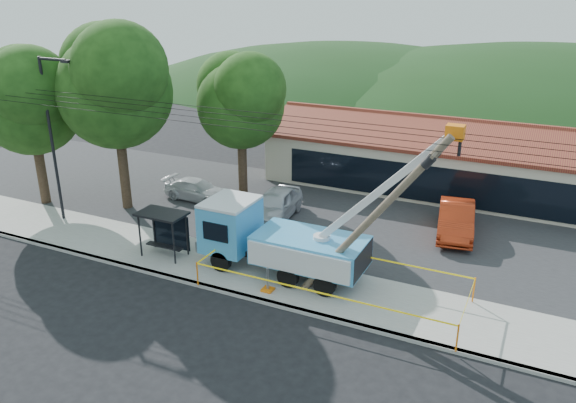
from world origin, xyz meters
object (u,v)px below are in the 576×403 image
(leaning_pole, at_px, (378,212))
(car_red, at_px, (454,236))
(utility_truck, at_px, (278,239))
(bus_shelter, at_px, (165,223))
(car_white, at_px, (198,201))
(car_silver, at_px, (275,220))

(leaning_pole, bearing_deg, car_red, 78.48)
(utility_truck, xyz_separation_m, car_red, (6.50, 7.79, -1.75))
(leaning_pole, relative_size, car_red, 1.48)
(bus_shelter, relative_size, car_red, 0.46)
(leaning_pole, distance_m, bus_shelter, 10.67)
(utility_truck, height_order, bus_shelter, utility_truck)
(utility_truck, height_order, car_red, utility_truck)
(leaning_pole, distance_m, car_white, 15.69)
(car_silver, bearing_deg, bus_shelter, -118.77)
(car_silver, height_order, car_red, car_red)
(bus_shelter, xyz_separation_m, car_silver, (2.68, 6.37, -1.76))
(bus_shelter, distance_m, car_white, 7.82)
(leaning_pole, bearing_deg, car_silver, 140.21)
(car_red, distance_m, car_white, 15.22)
(utility_truck, distance_m, leaning_pole, 5.39)
(utility_truck, relative_size, bus_shelter, 4.80)
(car_silver, relative_size, car_red, 0.97)
(leaning_pole, xyz_separation_m, car_white, (-13.38, 7.06, -4.17))
(leaning_pole, xyz_separation_m, car_red, (1.76, 8.63, -4.17))
(car_red, bearing_deg, leaning_pole, -110.76)
(utility_truck, xyz_separation_m, car_white, (-8.64, 6.22, -1.75))
(utility_truck, xyz_separation_m, bus_shelter, (-5.65, -0.79, 0.01))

